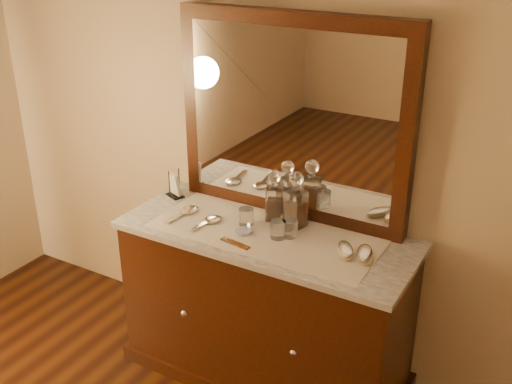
# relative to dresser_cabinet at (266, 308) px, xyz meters

# --- Properties ---
(dresser_cabinet) EXTENTS (1.40, 0.55, 0.82)m
(dresser_cabinet) POSITION_rel_dresser_cabinet_xyz_m (0.00, 0.00, 0.00)
(dresser_cabinet) COLOR black
(dresser_cabinet) RESTS_ON floor
(dresser_plinth) EXTENTS (1.46, 0.59, 0.08)m
(dresser_plinth) POSITION_rel_dresser_cabinet_xyz_m (0.00, 0.00, -0.37)
(dresser_plinth) COLOR black
(dresser_plinth) RESTS_ON floor
(knob_left) EXTENTS (0.04, 0.04, 0.04)m
(knob_left) POSITION_rel_dresser_cabinet_xyz_m (-0.30, -0.28, 0.04)
(knob_left) COLOR silver
(knob_left) RESTS_ON dresser_cabinet
(knob_right) EXTENTS (0.04, 0.04, 0.04)m
(knob_right) POSITION_rel_dresser_cabinet_xyz_m (0.30, -0.28, 0.04)
(knob_right) COLOR silver
(knob_right) RESTS_ON dresser_cabinet
(marble_top) EXTENTS (1.44, 0.59, 0.03)m
(marble_top) POSITION_rel_dresser_cabinet_xyz_m (0.00, 0.00, 0.42)
(marble_top) COLOR white
(marble_top) RESTS_ON dresser_cabinet
(mirror_frame) EXTENTS (1.20, 0.08, 1.00)m
(mirror_frame) POSITION_rel_dresser_cabinet_xyz_m (0.00, 0.25, 0.94)
(mirror_frame) COLOR black
(mirror_frame) RESTS_ON marble_top
(mirror_glass) EXTENTS (1.06, 0.01, 0.86)m
(mirror_glass) POSITION_rel_dresser_cabinet_xyz_m (0.00, 0.21, 0.94)
(mirror_glass) COLOR white
(mirror_glass) RESTS_ON marble_top
(lace_runner) EXTENTS (1.10, 0.45, 0.00)m
(lace_runner) POSITION_rel_dresser_cabinet_xyz_m (0.00, -0.02, 0.44)
(lace_runner) COLOR silver
(lace_runner) RESTS_ON marble_top
(pin_dish) EXTENTS (0.10, 0.10, 0.01)m
(pin_dish) POSITION_rel_dresser_cabinet_xyz_m (-0.09, -0.07, 0.45)
(pin_dish) COLOR white
(pin_dish) RESTS_ON lace_runner
(comb) EXTENTS (0.16, 0.05, 0.01)m
(comb) POSITION_rel_dresser_cabinet_xyz_m (-0.07, -0.18, 0.45)
(comb) COLOR brown
(comb) RESTS_ON lace_runner
(napkin_rack) EXTENTS (0.12, 0.09, 0.15)m
(napkin_rack) POSITION_rel_dresser_cabinet_xyz_m (-0.63, 0.11, 0.50)
(napkin_rack) COLOR black
(napkin_rack) RESTS_ON marble_top
(decanter_left) EXTENTS (0.10, 0.10, 0.26)m
(decanter_left) POSITION_rel_dresser_cabinet_xyz_m (-0.03, 0.13, 0.55)
(decanter_left) COLOR brown
(decanter_left) RESTS_ON lace_runner
(decanter_right) EXTENTS (0.11, 0.11, 0.29)m
(decanter_right) POSITION_rel_dresser_cabinet_xyz_m (0.09, 0.12, 0.55)
(decanter_right) COLOR brown
(decanter_right) RESTS_ON lace_runner
(brush_near) EXTENTS (0.13, 0.16, 0.04)m
(brush_near) POSITION_rel_dresser_cabinet_xyz_m (0.41, -0.02, 0.46)
(brush_near) COLOR tan
(brush_near) RESTS_ON lace_runner
(brush_far) EXTENTS (0.11, 0.17, 0.04)m
(brush_far) POSITION_rel_dresser_cabinet_xyz_m (0.50, -0.01, 0.47)
(brush_far) COLOR tan
(brush_far) RESTS_ON lace_runner
(hand_mirror_outer) EXTENTS (0.10, 0.23, 0.02)m
(hand_mirror_outer) POSITION_rel_dresser_cabinet_xyz_m (-0.45, -0.03, 0.45)
(hand_mirror_outer) COLOR silver
(hand_mirror_outer) RESTS_ON lace_runner
(hand_mirror_inner) EXTENTS (0.10, 0.21, 0.02)m
(hand_mirror_inner) POSITION_rel_dresser_cabinet_xyz_m (-0.29, -0.05, 0.45)
(hand_mirror_inner) COLOR silver
(hand_mirror_inner) RESTS_ON lace_runner
(tumblers) EXTENTS (0.31, 0.12, 0.08)m
(tumblers) POSITION_rel_dresser_cabinet_xyz_m (0.03, -0.00, 0.49)
(tumblers) COLOR white
(tumblers) RESTS_ON lace_runner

